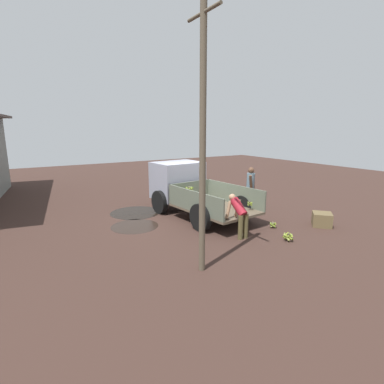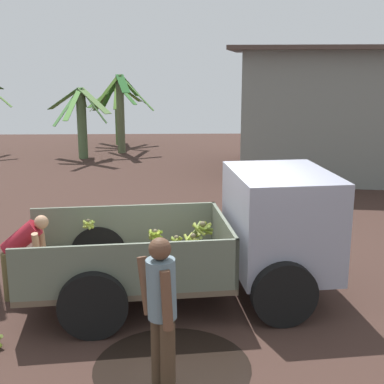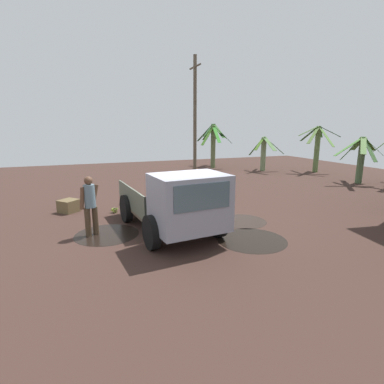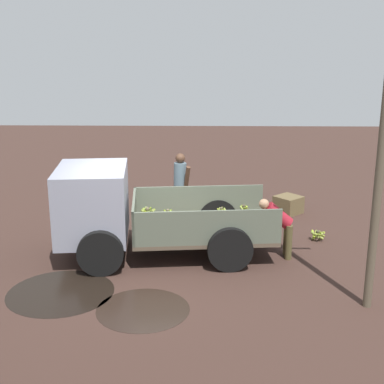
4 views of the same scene
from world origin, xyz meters
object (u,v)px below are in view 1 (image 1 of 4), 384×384
Objects in this scene: utility_pole at (203,136)px; person_foreground_visitor at (250,186)px; cargo_truck at (185,186)px; banana_bunch_on_ground_0 at (273,224)px; person_worker_loading at (239,213)px; wooden_crate_0 at (322,219)px; banana_bunch_on_ground_1 at (288,236)px.

utility_pole is 3.43× the size of person_foreground_visitor.
utility_pole is (-4.50, 2.15, 2.03)m from cargo_truck.
banana_bunch_on_ground_0 is at bearing -70.71° from utility_pole.
person_worker_loading is at bearing -59.74° from utility_pole.
person_foreground_visitor is at bearing -50.02° from person_worker_loading.
utility_pole is at bearing 109.29° from banana_bunch_on_ground_0.
banana_bunch_on_ground_0 is (-3.25, -1.43, -0.87)m from cargo_truck.
cargo_truck is at bearing -144.34° from person_foreground_visitor.
cargo_truck is 3.29m from person_worker_loading.
banana_bunch_on_ground_1 is at bearing 99.98° from wooden_crate_0.
banana_bunch_on_ground_1 is (-4.30, -0.94, -0.84)m from cargo_truck.
person_foreground_visitor is at bearing -22.54° from banana_bunch_on_ground_0.
utility_pole is 22.20× the size of banana_bunch_on_ground_0.
utility_pole is 4.22m from banana_bunch_on_ground_1.
wooden_crate_0 reaches higher than banana_bunch_on_ground_0.
wooden_crate_0 is at bearing -104.54° from person_worker_loading.
cargo_truck reaches higher than banana_bunch_on_ground_1.
banana_bunch_on_ground_0 is at bearing 65.27° from wooden_crate_0.
cargo_truck is 2.68× the size of person_foreground_visitor.
person_foreground_visitor is 2.87× the size of wooden_crate_0.
utility_pole reaches higher than wooden_crate_0.
utility_pole is at bearing 93.67° from banana_bunch_on_ground_1.
banana_bunch_on_ground_0 is (0.03, -1.48, -0.62)m from person_worker_loading.
wooden_crate_0 is at bearing -83.82° from utility_pole.
wooden_crate_0 is at bearing -149.04° from cargo_truck.
utility_pole is 4.65× the size of person_worker_loading.
utility_pole is at bearing 118.35° from person_worker_loading.
person_foreground_visitor is 3.14m from person_worker_loading.
person_foreground_visitor is 6.47× the size of banana_bunch_on_ground_0.
person_worker_loading is at bearing 77.36° from wooden_crate_0.
banana_bunch_on_ground_1 is at bearing -137.97° from person_worker_loading.
cargo_truck is 5.38m from utility_pole.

